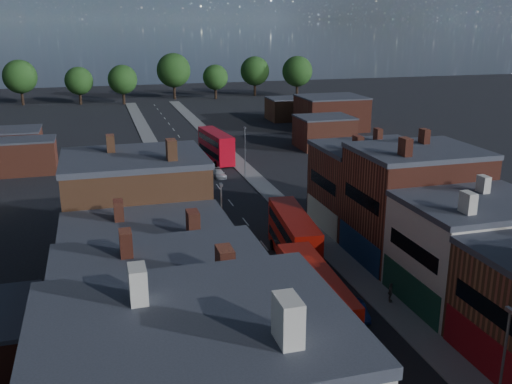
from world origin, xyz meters
TOP-DOWN VIEW (x-y plane):
  - pavement_west at (-6.50, 50.00)m, footprint 3.00×200.00m
  - pavement_east at (6.50, 50.00)m, footprint 3.00×200.00m
  - lamp_post_1 at (5.20, 0.00)m, footprint 0.25×0.70m
  - lamp_post_2 at (-5.20, 30.00)m, footprint 0.25×0.70m
  - lamp_post_3 at (5.20, 60.00)m, footprint 0.25×0.70m
  - bus_0 at (-1.50, 13.16)m, footprint 3.65×12.58m
  - bus_1 at (1.50, 26.71)m, footprint 4.04×12.44m
  - bus_2 at (3.04, 71.80)m, footprint 4.08×12.47m
  - car_1 at (3.07, 14.80)m, footprint 1.71×3.71m
  - car_2 at (-3.78, 44.08)m, footprint 2.31×4.23m
  - car_3 at (1.23, 61.29)m, footprint 1.96×4.27m
  - ped_1 at (-7.70, 11.26)m, footprint 0.99×0.63m
  - ped_3 at (6.89, 16.20)m, footprint 0.82×1.14m

SIDE VIEW (x-z plane):
  - pavement_west at x=-6.50m, z-range 0.00..0.12m
  - pavement_east at x=6.50m, z-range 0.00..0.12m
  - car_2 at x=-3.78m, z-range 0.00..1.13m
  - car_1 at x=3.07m, z-range 0.00..1.18m
  - car_3 at x=1.23m, z-range 0.00..1.21m
  - ped_3 at x=6.89m, z-range 0.12..1.89m
  - ped_1 at x=-7.70m, z-range 0.12..2.02m
  - bus_1 at x=1.50m, z-range 0.21..5.49m
  - bus_2 at x=3.04m, z-range 0.21..5.49m
  - bus_0 at x=-1.50m, z-range 0.21..5.59m
  - lamp_post_1 at x=5.20m, z-range 0.64..8.77m
  - lamp_post_2 at x=-5.20m, z-range 0.64..8.77m
  - lamp_post_3 at x=5.20m, z-range 0.64..8.77m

